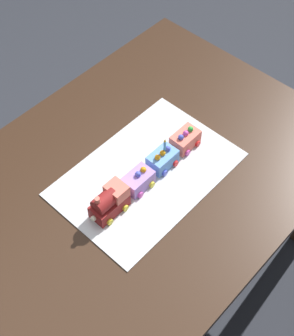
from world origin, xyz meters
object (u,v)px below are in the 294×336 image
dining_table (138,192)px  cake_car_gondola_lavender (138,180)px  cake_car_caboose_coral (185,139)px  birthday_candle (165,145)px  cake_locomotive (109,202)px  cake_car_tanker_sky_blue (162,159)px

dining_table → cake_car_gondola_lavender: (-0.04, -0.04, 0.14)m
cake_car_caboose_coral → birthday_candle: 0.13m
cake_locomotive → birthday_candle: birthday_candle is taller
dining_table → cake_car_tanker_sky_blue: size_ratio=14.00×
dining_table → cake_car_tanker_sky_blue: bearing=-23.9°
dining_table → birthday_candle: 0.23m
cake_locomotive → cake_car_caboose_coral: 0.37m
cake_locomotive → cake_car_caboose_coral: cake_locomotive is taller
cake_locomotive → cake_car_tanker_sky_blue: 0.25m
cake_car_caboose_coral → cake_car_tanker_sky_blue: bearing=180.0°
dining_table → birthday_candle: (0.09, -0.04, 0.21)m
cake_car_tanker_sky_blue → birthday_candle: 0.07m
dining_table → cake_locomotive: (-0.17, -0.04, 0.16)m
birthday_candle → cake_car_gondola_lavender: bearing=-180.0°
cake_locomotive → cake_car_gondola_lavender: bearing=-0.0°
cake_car_gondola_lavender → cake_car_tanker_sky_blue: (0.12, 0.00, 0.00)m
cake_car_gondola_lavender → cake_car_caboose_coral: (0.24, 0.00, 0.00)m
dining_table → cake_locomotive: cake_locomotive is taller
cake_car_gondola_lavender → cake_car_tanker_sky_blue: size_ratio=1.00×
cake_locomotive → cake_car_caboose_coral: size_ratio=1.40×
dining_table → cake_car_caboose_coral: bearing=-10.2°
cake_car_caboose_coral → cake_locomotive: bearing=180.0°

